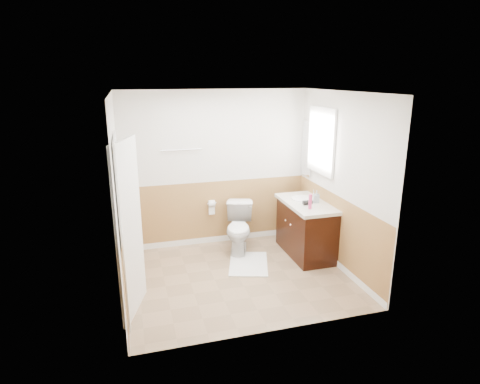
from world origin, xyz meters
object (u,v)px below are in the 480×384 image
object	(u,v)px
toilet	(239,228)
bath_mat	(249,264)
lotion_bottle	(310,202)
vanity_cabinet	(306,230)
soap_dispenser	(316,197)

from	to	relation	value
toilet	bath_mat	xyz separation A→B (m)	(0.00, -0.52, -0.37)
toilet	lotion_bottle	bearing A→B (deg)	-21.49
vanity_cabinet	soap_dispenser	size ratio (longest dim) A/B	5.86
toilet	vanity_cabinet	bearing A→B (deg)	-4.65
bath_mat	vanity_cabinet	xyz separation A→B (m)	(0.96, 0.12, 0.39)
bath_mat	vanity_cabinet	bearing A→B (deg)	7.24
toilet	bath_mat	world-z (taller)	toilet
bath_mat	soap_dispenser	size ratio (longest dim) A/B	4.26
lotion_bottle	toilet	bearing A→B (deg)	140.88
lotion_bottle	bath_mat	bearing A→B (deg)	167.92
bath_mat	soap_dispenser	world-z (taller)	soap_dispenser
vanity_cabinet	lotion_bottle	size ratio (longest dim) A/B	5.00
bath_mat	toilet	bearing A→B (deg)	90.00
soap_dispenser	bath_mat	bearing A→B (deg)	-176.53
toilet	soap_dispenser	xyz separation A→B (m)	(1.08, -0.45, 0.57)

